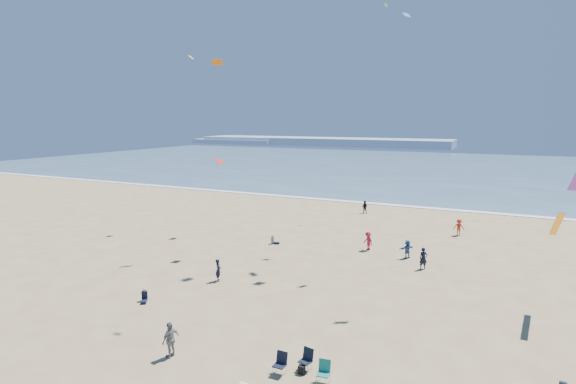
% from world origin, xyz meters
% --- Properties ---
extents(ocean, '(220.00, 100.00, 0.06)m').
position_xyz_m(ocean, '(0.00, 95.00, 0.03)').
color(ocean, '#476B84').
rests_on(ocean, ground).
extents(surf_line, '(220.00, 1.20, 0.08)m').
position_xyz_m(surf_line, '(0.00, 45.00, 0.04)').
color(surf_line, white).
rests_on(surf_line, ground).
extents(headland_far, '(110.00, 20.00, 3.20)m').
position_xyz_m(headland_far, '(-60.00, 170.00, 1.60)').
color(headland_far, '#7A8EA8').
rests_on(headland_far, ground).
extents(headland_near, '(40.00, 14.00, 2.00)m').
position_xyz_m(headland_near, '(-100.00, 165.00, 1.00)').
color(headland_near, '#7A8EA8').
rests_on(headland_near, ground).
extents(standing_flyers, '(24.71, 43.79, 1.90)m').
position_xyz_m(standing_flyers, '(6.92, 10.72, 0.85)').
color(standing_flyers, black).
rests_on(standing_flyers, ground).
extents(seated_group, '(22.28, 30.46, 0.84)m').
position_xyz_m(seated_group, '(2.36, 3.46, 0.42)').
color(seated_group, silver).
rests_on(seated_group, ground).
extents(chair_cluster, '(2.64, 1.46, 1.00)m').
position_xyz_m(chair_cluster, '(4.92, 3.41, 0.50)').
color(chair_cluster, black).
rests_on(chair_cluster, ground).
extents(black_backpack, '(0.30, 0.22, 0.38)m').
position_xyz_m(black_backpack, '(4.81, 3.57, 0.19)').
color(black_backpack, black).
rests_on(black_backpack, ground).
extents(kites_aloft, '(39.73, 46.33, 27.22)m').
position_xyz_m(kites_aloft, '(8.41, 12.22, 14.37)').
color(kites_aloft, '#158DE7').
rests_on(kites_aloft, ground).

